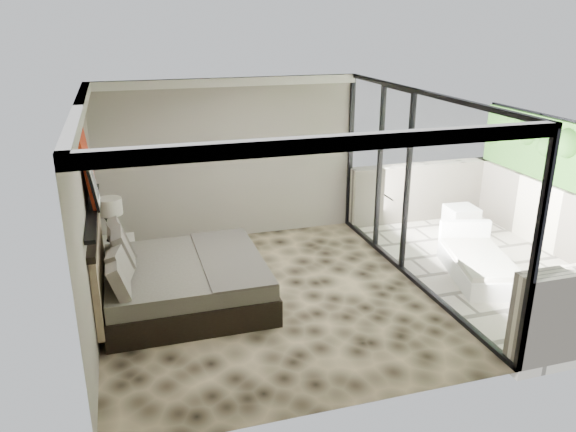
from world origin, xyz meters
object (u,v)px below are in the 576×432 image
object	(u,v)px
nightstand	(118,255)
ottoman	(461,220)
lounger	(478,264)
table_lamp	(111,214)
bed	(178,280)

from	to	relation	value
nightstand	ottoman	bearing A→B (deg)	7.26
nightstand	lounger	world-z (taller)	lounger
nightstand	table_lamp	xyz separation A→B (m)	(-0.05, 0.02, 0.68)
table_lamp	lounger	distance (m)	5.63
bed	table_lamp	size ratio (longest dim) A/B	3.34
table_lamp	nightstand	bearing A→B (deg)	-19.97
bed	ottoman	xyz separation A→B (m)	(5.21, 1.19, -0.10)
bed	ottoman	world-z (taller)	bed
bed	table_lamp	distance (m)	1.68
nightstand	ottoman	size ratio (longest dim) A/B	1.04
bed	nightstand	xyz separation A→B (m)	(-0.77, 1.33, -0.10)
lounger	table_lamp	bearing A→B (deg)	176.38
bed	table_lamp	bearing A→B (deg)	121.20
nightstand	ottoman	xyz separation A→B (m)	(5.98, -0.14, -0.01)
table_lamp	ottoman	size ratio (longest dim) A/B	1.30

